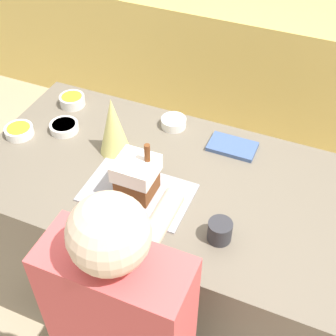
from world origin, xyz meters
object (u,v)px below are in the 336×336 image
at_px(candy_bowl_near_tray_left, 19,131).
at_px(mug, 220,231).
at_px(candy_bowl_beside_tree, 64,127).
at_px(gingerbread_house, 137,176).
at_px(cookbook, 232,147).
at_px(baking_tray, 138,192).
at_px(candy_bowl_behind_tray, 174,122).
at_px(decorative_tree, 113,126).
at_px(candy_bowl_near_tray_right, 72,100).

bearing_deg(candy_bowl_near_tray_left, mug, -11.41).
distance_m(candy_bowl_beside_tree, candy_bowl_near_tray_left, 0.21).
bearing_deg(gingerbread_house, mug, -13.21).
relative_size(candy_bowl_beside_tree, cookbook, 0.63).
bearing_deg(candy_bowl_beside_tree, baking_tray, -25.19).
height_order(cookbook, mug, mug).
bearing_deg(cookbook, candy_bowl_behind_tray, 171.98).
height_order(decorative_tree, candy_bowl_near_tray_left, decorative_tree).
relative_size(baking_tray, mug, 4.80).
xyz_separation_m(baking_tray, decorative_tree, (-0.21, 0.20, 0.14)).
distance_m(candy_bowl_behind_tray, mug, 0.71).
distance_m(decorative_tree, candy_bowl_near_tray_right, 0.46).
xyz_separation_m(decorative_tree, candy_bowl_near_tray_left, (-0.48, -0.08, -0.12)).
xyz_separation_m(baking_tray, mug, (0.39, -0.09, 0.04)).
bearing_deg(cookbook, mug, -77.99).
xyz_separation_m(candy_bowl_behind_tray, mug, (0.43, -0.57, 0.02)).
bearing_deg(gingerbread_house, candy_bowl_behind_tray, 94.24).
xyz_separation_m(decorative_tree, mug, (0.61, -0.30, -0.10)).
bearing_deg(baking_tray, cookbook, 57.14).
distance_m(gingerbread_house, candy_bowl_behind_tray, 0.49).
xyz_separation_m(gingerbread_house, candy_bowl_near_tray_left, (-0.69, 0.13, -0.08)).
height_order(candy_bowl_beside_tree, candy_bowl_near_tray_left, candy_bowl_near_tray_left).
xyz_separation_m(candy_bowl_near_tray_left, cookbook, (0.97, 0.31, -0.01)).
bearing_deg(candy_bowl_beside_tree, decorative_tree, -6.83).
bearing_deg(candy_bowl_near_tray_left, gingerbread_house, -10.38).
bearing_deg(candy_bowl_beside_tree, mug, -20.18).
xyz_separation_m(candy_bowl_behind_tray, candy_bowl_near_tray_left, (-0.66, -0.35, -0.00)).
bearing_deg(gingerbread_house, cookbook, 57.16).
relative_size(baking_tray, candy_bowl_near_tray_left, 3.33).
bearing_deg(baking_tray, decorative_tree, 136.08).
relative_size(gingerbread_house, cookbook, 1.15).
bearing_deg(candy_bowl_behind_tray, cookbook, -8.02).
distance_m(baking_tray, candy_bowl_near_tray_left, 0.70).
height_order(baking_tray, decorative_tree, decorative_tree).
bearing_deg(decorative_tree, cookbook, 24.97).
distance_m(decorative_tree, cookbook, 0.56).
distance_m(cookbook, mug, 0.54).
xyz_separation_m(decorative_tree, candy_bowl_behind_tray, (0.18, 0.27, -0.12)).
relative_size(baking_tray, candy_bowl_near_tray_right, 3.51).
distance_m(gingerbread_house, mug, 0.41).
bearing_deg(baking_tray, mug, -13.16).
bearing_deg(mug, candy_bowl_near_tray_left, 168.59).
relative_size(gingerbread_house, mug, 2.69).
bearing_deg(baking_tray, gingerbread_house, 32.23).
bearing_deg(candy_bowl_near_tray_right, baking_tray, -36.76).
height_order(decorative_tree, candy_bowl_near_tray_right, decorative_tree).
xyz_separation_m(baking_tray, cookbook, (0.28, 0.43, 0.01)).
distance_m(candy_bowl_behind_tray, candy_bowl_near_tray_left, 0.75).
height_order(candy_bowl_behind_tray, mug, mug).
bearing_deg(decorative_tree, baking_tray, -43.92).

